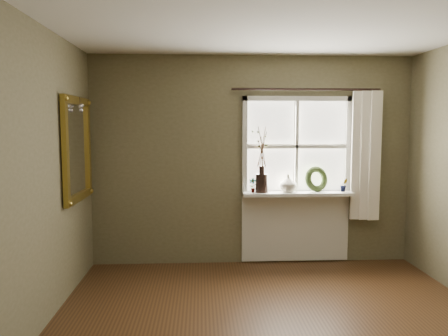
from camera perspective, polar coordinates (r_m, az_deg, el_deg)
name	(u,v)px	position (r m, az deg, el deg)	size (l,w,h in m)	color
ceiling	(291,4)	(3.34, 8.77, 20.44)	(4.50, 4.50, 0.00)	silver
wall_back	(252,160)	(5.52, 3.67, 0.99)	(4.00, 0.10, 2.60)	brown
wall_left	(4,187)	(3.49, -26.78, -2.26)	(0.10, 4.50, 2.60)	brown
window_frame	(296,146)	(5.53, 9.44, 2.80)	(1.36, 0.06, 1.24)	silver
window_sill	(298,194)	(5.48, 9.59, -3.32)	(1.36, 0.26, 0.04)	silver
window_apron	(295,226)	(5.67, 9.27, -7.55)	(1.36, 0.04, 0.88)	silver
dark_jug	(262,183)	(5.38, 4.94, -1.98)	(0.16, 0.16, 0.23)	black
cream_vase	(288,183)	(5.44, 8.36, -1.99)	(0.21, 0.21, 0.22)	beige
wreath	(316,182)	(5.56, 11.96, -1.76)	(0.32, 0.32, 0.08)	#2D3D1B
potted_plant_left	(253,185)	(5.37, 3.77, -2.25)	(0.09, 0.06, 0.18)	#2D3D1B
potted_plant_right	(344,185)	(5.62, 15.39, -2.16)	(0.09, 0.07, 0.17)	#2D3D1B
curtain	(365,156)	(5.68, 17.94, 1.52)	(0.36, 0.12, 1.59)	white
curtain_rod	(307,89)	(5.51, 10.73, 10.06)	(0.03, 0.03, 1.84)	black
gilt_mirror	(77,149)	(4.91, -18.63, 2.39)	(0.10, 0.93, 1.11)	white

